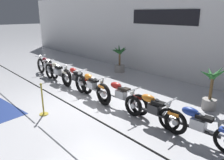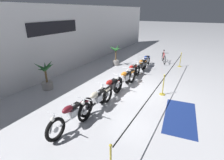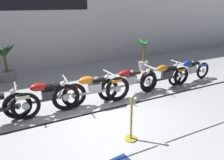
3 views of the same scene
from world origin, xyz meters
name	(u,v)px [view 2 (image 2 of 3)]	position (x,y,z in m)	size (l,w,h in m)	color
ground_plane	(133,89)	(0.00, 0.00, 0.00)	(120.00, 120.00, 0.00)	silver
back_wall	(57,41)	(0.00, 5.12, 2.10)	(28.00, 0.29, 4.20)	white
motorcycle_maroon_0	(72,115)	(-4.02, 0.67, 0.49)	(2.33, 0.62, 0.98)	black
motorcycle_cream_1	(97,100)	(-2.68, 0.52, 0.48)	(2.40, 0.62, 0.95)	black
motorcycle_red_2	(111,88)	(-1.29, 0.63, 0.46)	(2.24, 0.62, 0.94)	black
motorcycle_orange_3	(125,79)	(-0.01, 0.48, 0.48)	(2.36, 0.62, 0.97)	black
motorcycle_red_4	(132,72)	(1.35, 0.66, 0.45)	(2.31, 0.62, 0.93)	black
motorcycle_orange_5	(141,66)	(2.79, 0.58, 0.45)	(2.16, 0.62, 0.92)	black
motorcycle_blue_6	(146,61)	(4.05, 0.69, 0.46)	(2.16, 0.62, 0.90)	black
bicycle	(164,58)	(5.82, -0.18, 0.37)	(1.61, 0.72, 0.95)	black
potted_palm_left_of_row	(116,56)	(3.42, 2.84, 0.69)	(0.92, 1.01, 1.55)	gray
potted_palm_right_of_row	(46,77)	(-2.12, 3.98, 0.69)	(1.03, 1.02, 1.54)	gray
stanchion_far_left	(156,92)	(-1.34, -1.49, 0.74)	(10.50, 0.28, 1.05)	gold
stanchion_mid_left	(163,88)	(0.09, -1.49, 0.36)	(0.28, 0.28, 1.05)	gold
stanchion_mid_right	(180,62)	(5.31, -1.49, 0.36)	(0.28, 0.28, 1.05)	gold
floor_banner	(180,116)	(-1.51, -2.58, 0.00)	(2.60, 1.16, 0.01)	navy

